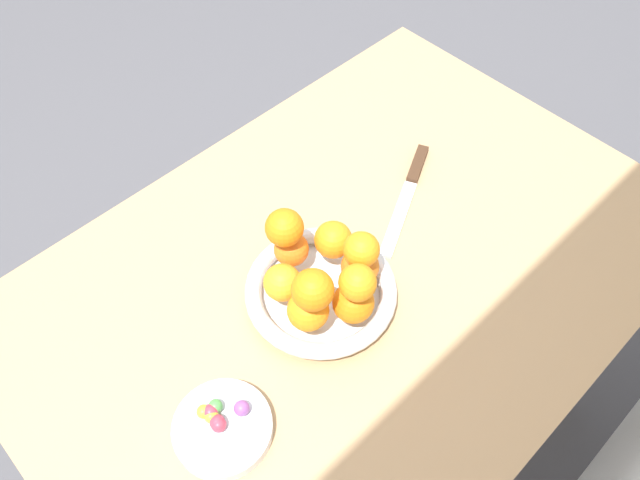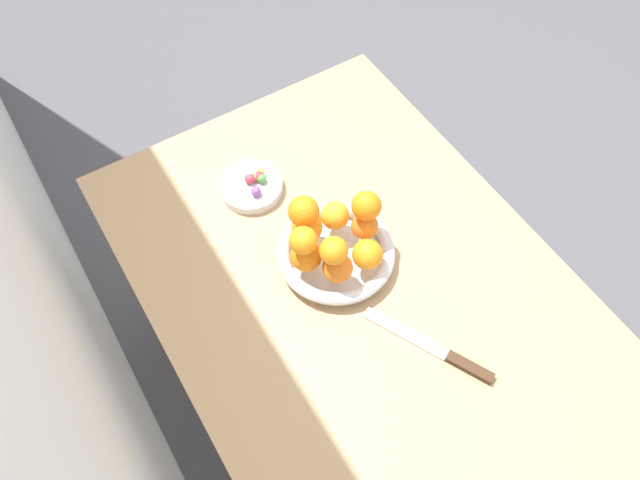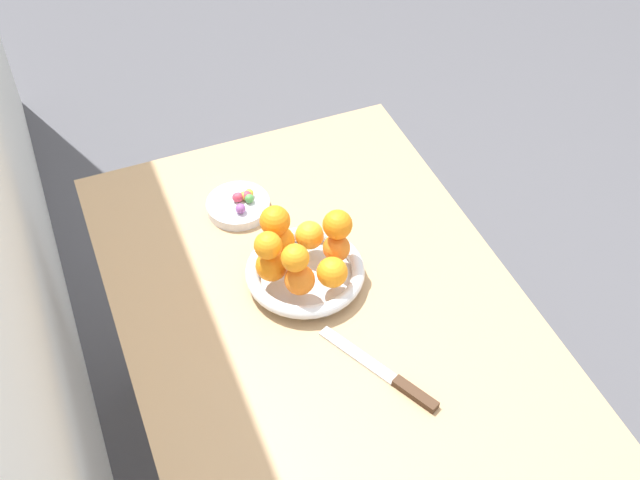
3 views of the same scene
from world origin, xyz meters
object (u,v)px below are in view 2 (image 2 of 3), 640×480
(orange_4, at_px, (307,227))
(knife, at_px, (439,351))
(dining_table, at_px, (357,307))
(candy_dish, at_px, (251,187))
(candy_ball_1, at_px, (259,176))
(candy_ball_6, at_px, (260,173))
(candy_ball_7, at_px, (249,179))
(fruit_bowl, at_px, (336,253))
(orange_9, at_px, (303,241))
(orange_1, at_px, (367,254))
(orange_6, at_px, (366,206))
(orange_0, at_px, (338,268))
(candy_ball_5, at_px, (256,192))
(candy_ball_2, at_px, (262,179))
(candy_ball_3, at_px, (251,179))
(candy_ball_4, at_px, (250,180))
(orange_2, at_px, (365,226))
(orange_7, at_px, (334,251))
(orange_8, at_px, (304,211))
(candy_ball_0, at_px, (256,176))
(orange_5, at_px, (306,256))
(orange_3, at_px, (335,216))

(orange_4, distance_m, knife, 0.34)
(dining_table, bearing_deg, candy_dish, 11.65)
(candy_ball_1, xyz_separation_m, candy_ball_6, (0.01, -0.01, -0.00))
(candy_ball_7, bearing_deg, fruit_bowl, -166.29)
(orange_9, height_order, candy_ball_7, orange_9)
(orange_1, distance_m, orange_6, 0.09)
(orange_0, distance_m, candy_ball_5, 0.27)
(dining_table, height_order, orange_9, orange_9)
(orange_4, distance_m, candy_ball_2, 0.18)
(orange_9, bearing_deg, candy_ball_3, -3.61)
(orange_4, height_order, candy_ball_6, orange_4)
(orange_6, height_order, candy_ball_4, orange_6)
(candy_ball_6, bearing_deg, candy_ball_3, 99.25)
(orange_6, relative_size, candy_ball_7, 2.77)
(candy_dish, xyz_separation_m, orange_2, (-0.24, -0.13, 0.06))
(orange_7, xyz_separation_m, candy_ball_2, (0.28, 0.00, -0.09))
(orange_8, distance_m, candy_ball_3, 0.22)
(candy_ball_2, relative_size, candy_ball_6, 1.02)
(orange_4, xyz_separation_m, orange_8, (-0.00, 0.01, 0.06))
(orange_9, height_order, candy_ball_6, orange_9)
(candy_ball_0, xyz_separation_m, candy_ball_7, (0.00, 0.02, 0.00))
(orange_9, height_order, candy_ball_1, orange_9)
(orange_6, xyz_separation_m, candy_ball_1, (0.24, 0.11, -0.09))
(orange_9, bearing_deg, candy_dish, -2.79)
(orange_6, bearing_deg, dining_table, 142.83)
(candy_ball_5, bearing_deg, candy_ball_0, -28.87)
(dining_table, xyz_separation_m, fruit_bowl, (0.08, 0.01, 0.11))
(dining_table, distance_m, orange_5, 0.19)
(candy_ball_3, bearing_deg, candy_ball_6, -80.75)
(orange_3, distance_m, orange_5, 0.11)
(orange_4, height_order, orange_8, orange_8)
(fruit_bowl, relative_size, candy_ball_6, 12.01)
(candy_ball_2, relative_size, knife, 0.08)
(candy_ball_2, bearing_deg, orange_4, -178.35)
(dining_table, distance_m, orange_3, 0.20)
(candy_ball_6, height_order, candy_ball_7, candy_ball_7)
(fruit_bowl, height_order, knife, fruit_bowl)
(candy_ball_2, bearing_deg, orange_5, 172.51)
(orange_0, relative_size, orange_2, 1.07)
(candy_ball_0, bearing_deg, orange_4, -176.32)
(dining_table, distance_m, candy_dish, 0.34)
(candy_ball_4, xyz_separation_m, candy_ball_7, (0.00, 0.00, 0.00))
(orange_1, bearing_deg, candy_ball_6, 11.85)
(orange_0, bearing_deg, candy_ball_7, 5.67)
(candy_ball_5, bearing_deg, candy_ball_1, -36.79)
(candy_ball_0, bearing_deg, candy_ball_1, -117.32)
(orange_1, height_order, candy_ball_7, orange_1)
(candy_ball_1, relative_size, candy_ball_3, 1.01)
(orange_7, distance_m, orange_8, 0.10)
(candy_ball_1, bearing_deg, candy_ball_0, 62.68)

